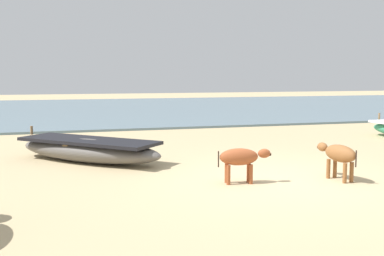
# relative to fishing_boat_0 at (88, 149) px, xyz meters

# --- Properties ---
(ground) EXTENTS (80.00, 80.00, 0.00)m
(ground) POSITION_rel_fishing_boat_0_xyz_m (3.16, -2.75, -0.27)
(ground) COLOR tan
(sea_water) EXTENTS (60.00, 20.00, 0.08)m
(sea_water) POSITION_rel_fishing_boat_0_xyz_m (3.16, 15.26, -0.23)
(sea_water) COLOR slate
(sea_water) RESTS_ON ground
(fishing_boat_0) EXTENTS (3.37, 3.25, 0.70)m
(fishing_boat_0) POSITION_rel_fishing_boat_0_xyz_m (0.00, 0.00, 0.00)
(fishing_boat_0) COLOR #5B5651
(fishing_boat_0) RESTS_ON ground
(calf_near_rust) EXTENTS (0.95, 0.37, 0.62)m
(calf_near_rust) POSITION_rel_fishing_boat_0_xyz_m (2.44, -2.79, 0.17)
(calf_near_rust) COLOR #9E4C28
(calf_near_rust) RESTS_ON ground
(calf_far_brown) EXTENTS (0.39, 0.99, 0.64)m
(calf_far_brown) POSITION_rel_fishing_boat_0_xyz_m (4.24, -3.04, 0.19)
(calf_far_brown) COLOR brown
(calf_far_brown) RESTS_ON ground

